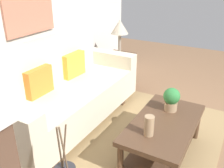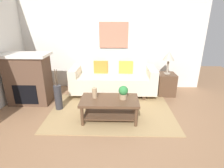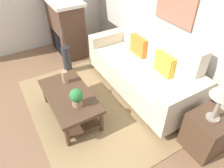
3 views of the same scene
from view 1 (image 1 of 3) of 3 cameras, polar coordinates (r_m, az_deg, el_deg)
The scene contains 15 objects.
ground_plane at distance 2.88m, azimuth 15.37°, elevation -16.35°, with size 8.87×8.87×0.00m, color #8C6647.
wall_back at distance 3.30m, azimuth -19.18°, elevation 14.57°, with size 4.87×0.10×2.70m, color silver.
area_rug at distance 2.98m, azimuth 5.86°, elevation -13.65°, with size 2.57×1.69×0.01m, color #A38456.
couch at distance 3.23m, azimuth -10.21°, elevation -1.92°, with size 2.12×0.84×1.08m.
throw_pillow_orange at distance 2.99m, azimuth -16.34°, elevation 0.53°, with size 0.36×0.12×0.32m, color orange.
throw_pillow_mustard at distance 3.44m, azimuth -8.77°, elevation 4.37°, with size 0.36×0.12×0.32m, color gold.
coffee_table at distance 2.71m, azimuth 11.59°, elevation -10.38°, with size 1.10×0.60×0.43m.
tabletop_vase at distance 2.38m, azimuth 8.37°, elevation -9.31°, with size 0.09×0.09×0.20m, color tan.
potted_plant_tabletop at distance 2.80m, azimuth 13.29°, elevation -3.23°, with size 0.18×0.18×0.26m.
side_table at distance 4.31m, azimuth 1.65°, elevation 3.13°, with size 0.44×0.44×0.56m, color #513826.
table_lamp at distance 4.10m, azimuth 1.77°, elevation 12.47°, with size 0.28×0.28×0.57m.
floor_vase_branch_a at distance 1.82m, azimuth -10.73°, elevation -13.72°, with size 0.01×0.01×0.36m, color brown.
floor_vase_branch_b at distance 1.81m, azimuth -11.78°, elevation -14.02°, with size 0.01×0.01×0.36m, color brown.
floor_vase_branch_c at distance 1.79m, azimuth -10.90°, elevation -14.39°, with size 0.01×0.01×0.36m, color brown.
framed_painting at distance 3.25m, azimuth -18.32°, elevation 16.48°, with size 0.76×0.03×0.66m, color #B77056.
Camera 1 is at (-2.19, -0.38, 1.84)m, focal length 40.44 mm.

